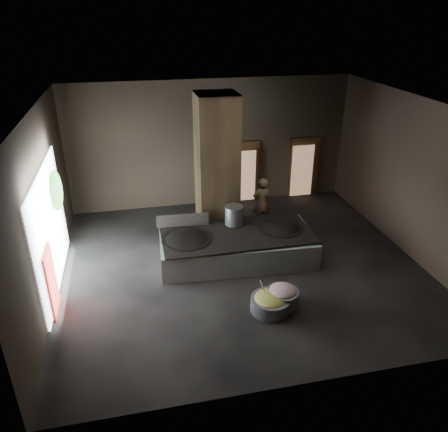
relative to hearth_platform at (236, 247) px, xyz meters
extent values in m
cube|color=black|center=(0.04, -0.39, -0.43)|extent=(10.00, 9.00, 0.10)
cube|color=black|center=(0.04, -0.39, 4.17)|extent=(10.00, 9.00, 0.10)
cube|color=black|center=(0.04, 4.16, 1.87)|extent=(10.00, 0.10, 4.50)
cube|color=black|center=(0.04, -4.94, 1.87)|extent=(10.00, 0.10, 4.50)
cube|color=black|center=(-5.01, -0.39, 1.87)|extent=(0.10, 9.00, 4.50)
cube|color=black|center=(5.09, -0.39, 1.87)|extent=(0.10, 9.00, 4.50)
cube|color=black|center=(-0.26, 1.51, 1.87)|extent=(1.20, 1.20, 4.50)
cube|color=#A8B9A6|center=(0.00, 0.00, 0.00)|extent=(4.49, 2.33, 0.76)
cube|color=black|center=(0.00, 0.00, 0.43)|extent=(4.28, 2.06, 0.03)
ellipsoid|color=black|center=(-1.45, -0.05, 0.37)|extent=(1.38, 1.38, 0.38)
cylinder|color=black|center=(-1.45, -0.05, 0.44)|extent=(1.41, 1.41, 0.05)
ellipsoid|color=black|center=(1.35, 0.05, 0.37)|extent=(1.29, 1.29, 0.36)
cylinder|color=black|center=(1.35, 0.05, 0.44)|extent=(1.31, 1.31, 0.05)
cylinder|color=#B3B8BC|center=(0.05, 0.55, 0.75)|extent=(0.53, 0.53, 0.57)
cube|color=black|center=(-1.45, 0.75, 0.65)|extent=(1.52, 0.14, 0.38)
imported|color=#8E6C48|center=(1.29, 1.83, 0.47)|extent=(0.66, 0.45, 1.71)
cylinder|color=slate|center=(0.23, -2.55, -0.20)|extent=(1.27, 1.27, 0.36)
ellipsoid|color=#799C4B|center=(0.23, -2.55, -0.03)|extent=(0.80, 0.80, 0.25)
cylinder|color=#B3B8BC|center=(0.08, -2.40, 0.17)|extent=(0.30, 0.28, 0.69)
cylinder|color=slate|center=(0.57, -2.44, -0.16)|extent=(0.87, 0.87, 0.44)
ellipsoid|color=#AE686B|center=(0.57, -2.44, 0.07)|extent=(0.66, 0.66, 0.25)
cube|color=black|center=(1.24, 4.06, 0.72)|extent=(1.18, 0.08, 2.38)
cube|color=#8C6647|center=(1.23, 3.83, 0.67)|extent=(0.81, 0.04, 1.91)
cube|color=black|center=(3.64, 4.06, 0.72)|extent=(1.18, 0.08, 2.38)
cube|color=#8C6647|center=(3.50, 3.91, 0.67)|extent=(0.84, 0.04, 1.98)
cube|color=white|center=(-4.91, -0.19, 1.22)|extent=(0.04, 4.20, 3.10)
cube|color=maroon|center=(-4.84, -1.49, 0.47)|extent=(0.05, 0.90, 1.70)
ellipsoid|color=#194714|center=(-4.81, 0.91, 1.82)|extent=(0.28, 1.10, 1.10)
camera|label=1|loc=(-2.69, -10.68, 6.35)|focal=35.00mm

